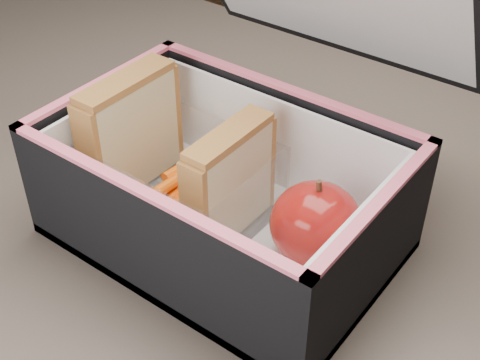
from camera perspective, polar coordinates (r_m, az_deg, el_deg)
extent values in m
cube|color=#51443E|center=(0.63, -3.65, -4.64)|extent=(1.20, 0.80, 0.03)
cube|color=#382D26|center=(1.37, -11.36, 1.19)|extent=(0.05, 0.05, 0.72)
cube|color=#CFB888|center=(0.63, -9.83, 4.13)|extent=(0.01, 0.10, 0.10)
cube|color=#C5595C|center=(0.62, -9.24, 3.57)|extent=(0.01, 0.09, 0.10)
cube|color=#CFB888|center=(0.62, -8.72, 3.62)|extent=(0.01, 0.10, 0.10)
cube|color=#915F31|center=(0.59, -9.81, 8.27)|extent=(0.03, 0.10, 0.01)
cube|color=#CFB888|center=(0.56, -1.50, -0.14)|extent=(0.01, 0.09, 0.09)
cube|color=#C5595C|center=(0.56, -0.88, -0.73)|extent=(0.01, 0.08, 0.09)
cube|color=#CFB888|center=(0.56, -0.27, -0.72)|extent=(0.01, 0.09, 0.09)
cube|color=#915F31|center=(0.53, -0.94, 3.77)|extent=(0.03, 0.09, 0.01)
cylinder|color=#EE5700|center=(0.61, -6.71, -1.57)|extent=(0.02, 0.09, 0.01)
cylinder|color=#EE5700|center=(0.61, -5.33, -0.67)|extent=(0.02, 0.09, 0.01)
cylinder|color=#EE5700|center=(0.60, -5.64, -0.11)|extent=(0.02, 0.09, 0.01)
cylinder|color=#EE5700|center=(0.62, -4.81, -1.17)|extent=(0.02, 0.09, 0.01)
cylinder|color=#EE5700|center=(0.61, -5.08, -0.75)|extent=(0.03, 0.09, 0.01)
cylinder|color=#EE5700|center=(0.61, -2.43, 0.76)|extent=(0.03, 0.09, 0.01)
cylinder|color=#EE5700|center=(0.63, -4.18, -0.56)|extent=(0.02, 0.09, 0.01)
cylinder|color=#EE5700|center=(0.60, -4.40, -1.10)|extent=(0.02, 0.09, 0.01)
cylinder|color=#EE5700|center=(0.62, -3.46, 1.93)|extent=(0.02, 0.09, 0.01)
cylinder|color=#EE5700|center=(0.60, -6.44, -2.82)|extent=(0.01, 0.09, 0.01)
cube|color=white|center=(0.56, 6.36, -6.96)|extent=(0.07, 0.08, 0.01)
ellipsoid|color=maroon|center=(0.54, 6.48, -3.75)|extent=(0.08, 0.08, 0.07)
cylinder|color=#4E2F1B|center=(0.51, 6.78, -0.56)|extent=(0.00, 0.01, 0.01)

